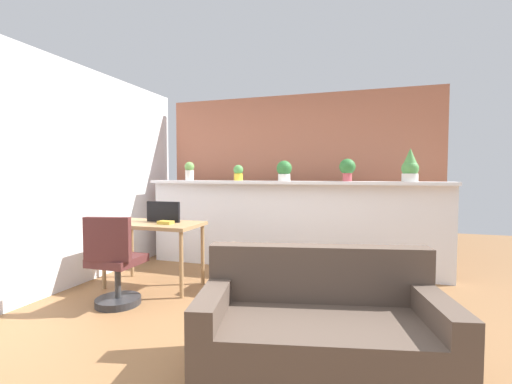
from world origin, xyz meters
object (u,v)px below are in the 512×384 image
object	(u,v)px
desk	(154,230)
office_chair	(115,268)
potted_plant_4	(410,166)
potted_plant_0	(189,171)
potted_plant_3	(347,168)
side_cube_shelf	(242,268)
couch	(321,332)
tv_monitor	(163,212)
potted_plant_2	(284,170)
book_on_desk	(166,222)
potted_plant_1	(238,173)

from	to	relation	value
desk	office_chair	size ratio (longest dim) A/B	1.21
potted_plant_4	office_chair	xyz separation A→B (m)	(-2.86, -1.78, -1.02)
potted_plant_0	potted_plant_3	bearing A→B (deg)	0.46
potted_plant_4	side_cube_shelf	world-z (taller)	potted_plant_4
potted_plant_3	couch	size ratio (longest dim) A/B	0.17
desk	tv_monitor	world-z (taller)	tv_monitor
office_chair	couch	xyz separation A→B (m)	(2.08, -0.55, -0.11)
desk	potted_plant_2	bearing A→B (deg)	41.09
desk	book_on_desk	xyz separation A→B (m)	(0.20, -0.06, 0.10)
potted_plant_2	desk	distance (m)	1.85
potted_plant_3	desk	xyz separation A→B (m)	(-2.12, -1.10, -0.72)
potted_plant_2	potted_plant_4	distance (m)	1.56
potted_plant_1	side_cube_shelf	world-z (taller)	potted_plant_1
potted_plant_2	office_chair	bearing A→B (deg)	-125.82
potted_plant_4	side_cube_shelf	xyz separation A→B (m)	(-1.83, -0.92, -1.16)
potted_plant_0	office_chair	bearing A→B (deg)	-86.22
tv_monitor	couch	world-z (taller)	tv_monitor
potted_plant_1	book_on_desk	world-z (taller)	potted_plant_1
desk	book_on_desk	size ratio (longest dim) A/B	6.81
desk	tv_monitor	distance (m)	0.23
desk	office_chair	world-z (taller)	office_chair
potted_plant_1	tv_monitor	xyz separation A→B (m)	(-0.55, -1.05, -0.46)
potted_plant_1	couch	distance (m)	2.95
potted_plant_1	office_chair	world-z (taller)	potted_plant_1
desk	book_on_desk	distance (m)	0.23
potted_plant_4	side_cube_shelf	distance (m)	2.35
tv_monitor	couch	bearing A→B (deg)	-32.96
potted_plant_0	potted_plant_3	world-z (taller)	potted_plant_3
book_on_desk	couch	bearing A→B (deg)	-31.56
potted_plant_0	potted_plant_1	xyz separation A→B (m)	(0.75, 0.04, -0.03)
office_chair	book_on_desk	world-z (taller)	office_chair
potted_plant_4	desk	world-z (taller)	potted_plant_4
tv_monitor	office_chair	world-z (taller)	tv_monitor
potted_plant_3	couch	bearing A→B (deg)	-90.96
potted_plant_0	potted_plant_1	size ratio (longest dim) A/B	1.22
potted_plant_1	side_cube_shelf	bearing A→B (deg)	-67.00
desk	book_on_desk	bearing A→B (deg)	-17.71
office_chair	potted_plant_1	bearing A→B (deg)	70.64
potted_plant_2	potted_plant_4	size ratio (longest dim) A/B	0.68
potted_plant_1	desk	world-z (taller)	potted_plant_1
potted_plant_4	desk	distance (m)	3.15
potted_plant_2	book_on_desk	distance (m)	1.72
potted_plant_4	book_on_desk	xyz separation A→B (m)	(-2.66, -1.18, -0.64)
potted_plant_4	office_chair	world-z (taller)	potted_plant_4
desk	potted_plant_4	bearing A→B (deg)	21.37
potted_plant_2	potted_plant_3	distance (m)	0.83
potted_plant_0	office_chair	size ratio (longest dim) A/B	0.30
potted_plant_3	side_cube_shelf	size ratio (longest dim) A/B	0.58
potted_plant_0	potted_plant_1	distance (m)	0.75
desk	couch	distance (m)	2.44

